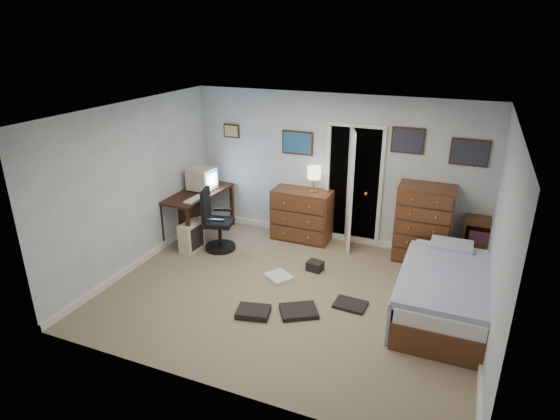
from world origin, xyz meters
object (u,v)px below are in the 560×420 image
object	(u,v)px
computer_desk	(193,201)
office_chair	(216,226)
low_dresser	(302,215)
bed	(443,291)
tall_dresser	(423,224)

from	to	relation	value
computer_desk	office_chair	xyz separation A→B (m)	(0.66, -0.36, -0.22)
computer_desk	low_dresser	world-z (taller)	low_dresser
office_chair	low_dresser	distance (m)	1.49
low_dresser	bed	bearing A→B (deg)	-30.52
tall_dresser	office_chair	bearing A→B (deg)	-165.22
office_chair	tall_dresser	xyz separation A→B (m)	(3.18, 0.90, 0.22)
computer_desk	office_chair	size ratio (longest dim) A/B	1.39
computer_desk	tall_dresser	xyz separation A→B (m)	(3.84, 0.54, -0.01)
office_chair	low_dresser	xyz separation A→B (m)	(1.17, 0.93, 0.04)
computer_desk	low_dresser	xyz separation A→B (m)	(1.82, 0.57, -0.18)
tall_dresser	bed	distance (m)	1.53
office_chair	bed	xyz separation A→B (m)	(3.63, -0.53, -0.09)
computer_desk	bed	size ratio (longest dim) A/B	0.71
bed	computer_desk	bearing A→B (deg)	168.09
office_chair	low_dresser	bearing A→B (deg)	23.78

